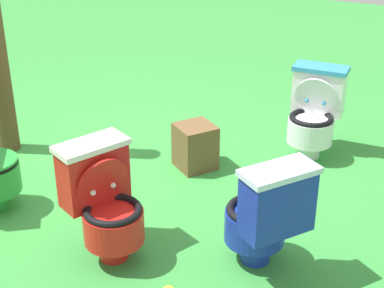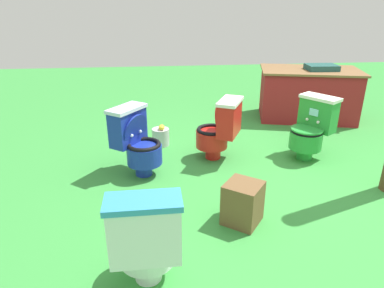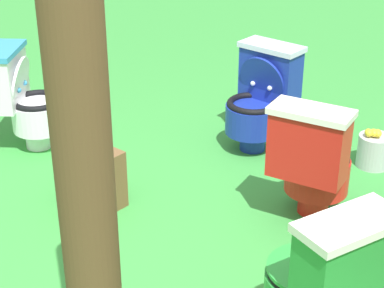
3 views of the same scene
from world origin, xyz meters
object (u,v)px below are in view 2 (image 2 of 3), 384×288
at_px(toilet_red, 220,129).
at_px(toilet_blue, 137,141).
at_px(toilet_white, 146,239).
at_px(small_crate, 243,203).
at_px(toilet_green, 311,128).
at_px(vendor_table, 308,94).
at_px(lemon_bucket, 161,136).

bearing_deg(toilet_red, toilet_blue, 131.94).
xyz_separation_m(toilet_white, small_crate, (0.78, 0.64, -0.19)).
height_order(toilet_white, toilet_green, same).
distance_m(toilet_red, toilet_white, 2.07).
height_order(vendor_table, lemon_bucket, vendor_table).
distance_m(toilet_white, vendor_table, 4.08).
relative_size(toilet_white, vendor_table, 0.45).
bearing_deg(small_crate, toilet_white, -140.60).
bearing_deg(toilet_white, vendor_table, 52.37).
distance_m(toilet_red, toilet_green, 1.06).
distance_m(toilet_red, small_crate, 1.28).
distance_m(toilet_white, toilet_blue, 1.64).
height_order(toilet_blue, vendor_table, vendor_table).
bearing_deg(vendor_table, lemon_bucket, -159.20).
bearing_deg(toilet_white, lemon_bucket, 85.89).
bearing_deg(toilet_blue, vendor_table, 158.93).
xyz_separation_m(toilet_green, toilet_blue, (-1.99, -0.20, 0.00)).
bearing_deg(toilet_white, toilet_green, 43.59).
xyz_separation_m(toilet_white, lemon_bucket, (0.14, 2.39, -0.26)).
height_order(toilet_blue, lemon_bucket, toilet_blue).
distance_m(toilet_green, lemon_bucket, 1.84).
relative_size(vendor_table, small_crate, 4.50).
height_order(toilet_red, lemon_bucket, toilet_red).
relative_size(toilet_red, lemon_bucket, 2.63).
bearing_deg(toilet_green, vendor_table, -56.82).
distance_m(toilet_blue, vendor_table, 3.04).
bearing_deg(toilet_blue, small_crate, 78.57).
xyz_separation_m(toilet_white, toilet_green, (1.87, 1.84, -0.00)).
bearing_deg(lemon_bucket, toilet_green, -17.80).
distance_m(toilet_green, toilet_blue, 2.00).
bearing_deg(lemon_bucket, vendor_table, 20.80).
height_order(toilet_green, small_crate, toilet_green).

